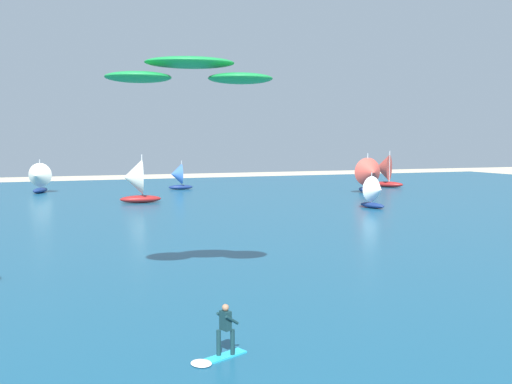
% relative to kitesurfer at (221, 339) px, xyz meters
% --- Properties ---
extents(ocean, '(160.00, 90.00, 0.10)m').
position_rel_kitesurfer_xyz_m(ocean, '(2.68, 38.47, -0.65)').
color(ocean, navy).
rests_on(ocean, ground).
extents(kitesurfer, '(2.02, 1.27, 1.67)m').
position_rel_kitesurfer_xyz_m(kitesurfer, '(0.00, 0.00, 0.00)').
color(kitesurfer, '#26B2CC').
rests_on(kitesurfer, ocean).
extents(kite, '(7.43, 3.88, 1.08)m').
position_rel_kitesurfer_xyz_m(kite, '(0.91, 7.42, 9.02)').
color(kite, '#198C3F').
extents(sailboat_leading, '(3.76, 4.42, 5.12)m').
position_rel_kitesurfer_xyz_m(sailboat_leading, '(33.56, 45.54, 1.74)').
color(sailboat_leading, navy).
rests_on(sailboat_leading, ocean).
extents(sailboat_anchored_offshore, '(4.65, 4.67, 5.28)m').
position_rel_kitesurfer_xyz_m(sailboat_anchored_offshore, '(40.87, 53.74, 1.82)').
color(sailboat_anchored_offshore, maroon).
rests_on(sailboat_anchored_offshore, ocean).
extents(sailboat_trailing, '(3.43, 3.85, 4.32)m').
position_rel_kitesurfer_xyz_m(sailboat_trailing, '(-6.20, 60.77, 1.38)').
color(sailboat_trailing, navy).
rests_on(sailboat_trailing, ocean).
extents(sailboat_mid_right, '(2.79, 3.18, 3.58)m').
position_rel_kitesurfer_xyz_m(sailboat_mid_right, '(25.57, 31.66, 1.04)').
color(sailboat_mid_right, navy).
rests_on(sailboat_mid_right, ocean).
extents(sailboat_far_left, '(3.43, 2.92, 3.99)m').
position_rel_kitesurfer_xyz_m(sailboat_far_left, '(11.77, 60.15, 1.23)').
color(sailboat_far_left, navy).
rests_on(sailboat_far_left, ocean).
extents(sailboat_mid_left, '(4.51, 3.83, 5.25)m').
position_rel_kitesurfer_xyz_m(sailboat_mid_left, '(3.77, 44.95, 1.80)').
color(sailboat_mid_left, maroon).
rests_on(sailboat_mid_left, ocean).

